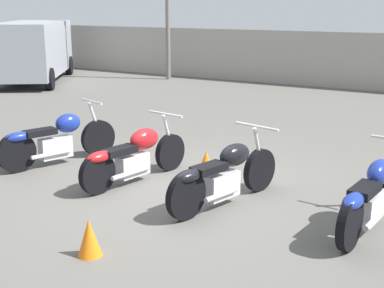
{
  "coord_description": "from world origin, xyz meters",
  "views": [
    {
      "loc": [
        3.89,
        -6.27,
        2.61
      ],
      "look_at": [
        0.0,
        0.17,
        0.65
      ],
      "focal_mm": 50.0,
      "sensor_mm": 36.0,
      "label": 1
    }
  ],
  "objects_px": {
    "motorcycle_slot_2": "(224,175)",
    "motorcycle_slot_3": "(372,195)",
    "traffic_cone_far": "(89,238)",
    "traffic_cone_near": "(206,164)",
    "parked_van": "(33,49)",
    "motorcycle_slot_1": "(134,155)",
    "motorcycle_slot_0": "(57,139)"
  },
  "relations": [
    {
      "from": "motorcycle_slot_0",
      "to": "traffic_cone_far",
      "type": "bearing_deg",
      "value": -22.28
    },
    {
      "from": "motorcycle_slot_3",
      "to": "traffic_cone_near",
      "type": "relative_size",
      "value": 5.15
    },
    {
      "from": "traffic_cone_far",
      "to": "motorcycle_slot_1",
      "type": "bearing_deg",
      "value": 115.94
    },
    {
      "from": "motorcycle_slot_1",
      "to": "traffic_cone_near",
      "type": "relative_size",
      "value": 5.01
    },
    {
      "from": "traffic_cone_far",
      "to": "parked_van",
      "type": "bearing_deg",
      "value": 139.35
    },
    {
      "from": "motorcycle_slot_1",
      "to": "parked_van",
      "type": "bearing_deg",
      "value": 153.48
    },
    {
      "from": "motorcycle_slot_0",
      "to": "traffic_cone_far",
      "type": "distance_m",
      "value": 3.63
    },
    {
      "from": "motorcycle_slot_1",
      "to": "motorcycle_slot_3",
      "type": "distance_m",
      "value": 3.48
    },
    {
      "from": "motorcycle_slot_3",
      "to": "parked_van",
      "type": "relative_size",
      "value": 0.41
    },
    {
      "from": "motorcycle_slot_0",
      "to": "motorcycle_slot_3",
      "type": "xyz_separation_m",
      "value": [
        5.17,
        -0.03,
        -0.01
      ]
    },
    {
      "from": "motorcycle_slot_2",
      "to": "traffic_cone_near",
      "type": "xyz_separation_m",
      "value": [
        -0.79,
        0.92,
        -0.21
      ]
    },
    {
      "from": "motorcycle_slot_0",
      "to": "traffic_cone_near",
      "type": "height_order",
      "value": "motorcycle_slot_0"
    },
    {
      "from": "motorcycle_slot_3",
      "to": "parked_van",
      "type": "bearing_deg",
      "value": 156.58
    },
    {
      "from": "parked_van",
      "to": "motorcycle_slot_2",
      "type": "bearing_deg",
      "value": -67.45
    },
    {
      "from": "motorcycle_slot_0",
      "to": "motorcycle_slot_1",
      "type": "height_order",
      "value": "motorcycle_slot_0"
    },
    {
      "from": "traffic_cone_near",
      "to": "traffic_cone_far",
      "type": "relative_size",
      "value": 1.01
    },
    {
      "from": "motorcycle_slot_3",
      "to": "traffic_cone_near",
      "type": "distance_m",
      "value": 2.77
    },
    {
      "from": "motorcycle_slot_2",
      "to": "parked_van",
      "type": "relative_size",
      "value": 0.39
    },
    {
      "from": "traffic_cone_far",
      "to": "motorcycle_slot_2",
      "type": "bearing_deg",
      "value": 76.08
    },
    {
      "from": "traffic_cone_near",
      "to": "parked_van",
      "type": "bearing_deg",
      "value": 149.23
    },
    {
      "from": "motorcycle_slot_3",
      "to": "parked_van",
      "type": "height_order",
      "value": "parked_van"
    },
    {
      "from": "motorcycle_slot_2",
      "to": "motorcycle_slot_1",
      "type": "bearing_deg",
      "value": -172.56
    },
    {
      "from": "traffic_cone_far",
      "to": "traffic_cone_near",
      "type": "bearing_deg",
      "value": 95.25
    },
    {
      "from": "motorcycle_slot_0",
      "to": "motorcycle_slot_2",
      "type": "height_order",
      "value": "motorcycle_slot_0"
    },
    {
      "from": "traffic_cone_near",
      "to": "traffic_cone_far",
      "type": "distance_m",
      "value": 3.01
    },
    {
      "from": "motorcycle_slot_0",
      "to": "motorcycle_slot_3",
      "type": "distance_m",
      "value": 5.17
    },
    {
      "from": "motorcycle_slot_2",
      "to": "parked_van",
      "type": "bearing_deg",
      "value": 160.7
    },
    {
      "from": "motorcycle_slot_3",
      "to": "traffic_cone_near",
      "type": "height_order",
      "value": "motorcycle_slot_3"
    },
    {
      "from": "traffic_cone_near",
      "to": "traffic_cone_far",
      "type": "height_order",
      "value": "traffic_cone_near"
    },
    {
      "from": "motorcycle_slot_0",
      "to": "motorcycle_slot_2",
      "type": "relative_size",
      "value": 1.0
    },
    {
      "from": "motorcycle_slot_0",
      "to": "motorcycle_slot_1",
      "type": "distance_m",
      "value": 1.69
    },
    {
      "from": "motorcycle_slot_2",
      "to": "motorcycle_slot_3",
      "type": "height_order",
      "value": "motorcycle_slot_2"
    }
  ]
}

